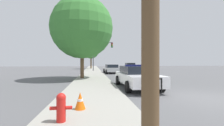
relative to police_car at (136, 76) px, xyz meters
name	(u,v)px	position (x,y,z in m)	size (l,w,h in m)	color
ground_plane	(207,99)	(2.31, -3.19, -0.73)	(110.00, 110.00, 0.00)	#565659
sidewalk_left	(92,101)	(-2.79, -3.19, -0.67)	(3.00, 110.00, 0.13)	#99968C
police_car	(136,76)	(0.00, 0.00, 0.00)	(2.11, 5.01, 1.46)	white
fire_hydrant	(61,106)	(-3.54, -5.37, -0.22)	(0.54, 0.24, 0.72)	red
traffic_light	(101,50)	(-1.27, 17.18, 3.03)	(3.53, 0.35, 5.15)	#424247
car_background_midblock	(111,69)	(-0.03, 12.52, -0.04)	(2.16, 4.36, 1.29)	#B7B7BC
car_background_oncoming	(130,66)	(4.58, 19.46, 0.05)	(2.05, 4.19, 1.48)	black
tree_sidewalk_near	(82,28)	(-3.74, 5.05, 4.12)	(5.79, 5.79, 7.62)	brown
tree_sidewalk_far	(91,51)	(-3.14, 27.10, 3.59)	(3.71, 3.71, 6.07)	brown
traffic_cone	(80,101)	(-3.15, -4.41, -0.33)	(0.34, 0.34, 0.53)	orange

